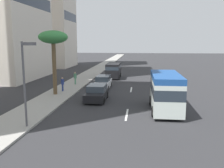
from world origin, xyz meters
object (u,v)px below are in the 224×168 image
(pedestrian_mid_block, at_px, (75,78))
(pedestrian_near_lamp, at_px, (63,84))
(palm_tree, at_px, (53,39))
(car_third, at_px, (97,93))
(van_lead, at_px, (114,70))
(street_lamp, at_px, (25,74))
(minibus_second, at_px, (165,91))
(car_fourth, at_px, (103,82))

(pedestrian_mid_block, bearing_deg, pedestrian_near_lamp, 118.50)
(palm_tree, bearing_deg, car_third, -109.63)
(car_third, bearing_deg, van_lead, 179.74)
(palm_tree, relative_size, street_lamp, 1.21)
(car_third, distance_m, pedestrian_mid_block, 9.26)
(minibus_second, xyz_separation_m, pedestrian_near_lamp, (6.48, 10.89, -0.68))
(minibus_second, distance_m, pedestrian_near_lamp, 12.69)
(pedestrian_mid_block, bearing_deg, minibus_second, 164.98)
(pedestrian_mid_block, xyz_separation_m, street_lamp, (-16.56, -1.17, 2.63))
(car_third, distance_m, car_fourth, 6.39)
(car_third, relative_size, street_lamp, 0.76)
(van_lead, distance_m, minibus_second, 19.48)
(street_lamp, bearing_deg, car_third, -20.60)
(car_third, bearing_deg, palm_tree, -109.63)
(pedestrian_near_lamp, xyz_separation_m, pedestrian_mid_block, (4.72, -0.24, 0.03))
(pedestrian_mid_block, distance_m, palm_tree, 8.13)
(pedestrian_mid_block, xyz_separation_m, palm_tree, (-6.45, 0.51, 4.92))
(minibus_second, relative_size, street_lamp, 1.13)
(car_third, bearing_deg, car_fourth, -177.25)
(car_fourth, xyz_separation_m, pedestrian_near_lamp, (-2.92, 4.26, 0.27))
(car_third, height_order, palm_tree, palm_tree)
(car_fourth, bearing_deg, street_lamp, -10.91)
(minibus_second, distance_m, street_lamp, 11.07)
(pedestrian_mid_block, relative_size, palm_tree, 0.24)
(street_lamp, bearing_deg, palm_tree, 9.47)
(palm_tree, bearing_deg, car_fourth, -44.22)
(car_third, bearing_deg, pedestrian_mid_block, -152.12)
(minibus_second, height_order, street_lamp, street_lamp)
(minibus_second, bearing_deg, van_lead, 18.72)
(palm_tree, xyz_separation_m, street_lamp, (-10.11, -1.69, -2.29))
(minibus_second, height_order, car_fourth, minibus_second)
(pedestrian_near_lamp, bearing_deg, palm_tree, -61.22)
(minibus_second, distance_m, palm_tree, 12.86)
(car_fourth, xyz_separation_m, palm_tree, (-4.66, 4.53, 5.22))
(car_third, relative_size, car_fourth, 0.89)
(pedestrian_near_lamp, distance_m, pedestrian_mid_block, 4.73)
(street_lamp, bearing_deg, car_fourth, -10.91)
(car_third, distance_m, pedestrian_near_lamp, 5.74)
(pedestrian_mid_block, distance_m, street_lamp, 16.81)
(van_lead, xyz_separation_m, car_third, (-15.43, 0.07, -0.64))
(pedestrian_near_lamp, height_order, palm_tree, palm_tree)
(pedestrian_mid_block, height_order, palm_tree, palm_tree)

